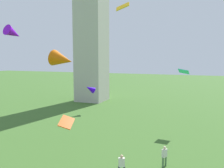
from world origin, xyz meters
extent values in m
cube|color=silver|center=(0.74, 14.24, 1.09)|extent=(0.49, 0.40, 0.62)
sphere|color=#D8AD84|center=(0.74, 14.24, 1.52)|extent=(0.23, 0.23, 0.23)
cylinder|color=#51754C|center=(3.21, 16.74, 0.39)|extent=(0.15, 0.15, 0.78)
cylinder|color=#51754C|center=(3.36, 17.06, 0.39)|extent=(0.15, 0.15, 0.78)
cube|color=silver|center=(3.29, 16.90, 1.09)|extent=(0.40, 0.49, 0.62)
sphere|color=beige|center=(3.29, 16.90, 1.51)|extent=(0.23, 0.23, 0.23)
cube|color=#E35918|center=(-2.86, 13.01, 3.90)|extent=(1.12, 1.50, 0.77)
cube|color=#36DDC3|center=(3.69, 28.76, 6.69)|extent=(1.34, 1.06, 0.71)
cube|color=#E6AE10|center=(-1.29, 20.29, 12.99)|extent=(1.44, 0.85, 0.94)
cone|color=#DC5F05|center=(-6.57, 18.28, 8.15)|extent=(2.52, 1.73, 1.91)
cone|color=#3705ED|center=(-10.18, 31.00, 3.61)|extent=(1.87, 1.86, 1.50)
cone|color=#7E0BDB|center=(-14.87, 20.76, 11.19)|extent=(1.53, 2.28, 1.85)
camera|label=1|loc=(5.57, 0.11, 8.24)|focal=36.15mm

